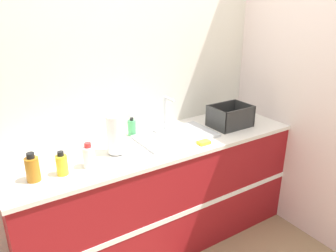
% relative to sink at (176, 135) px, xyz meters
% --- Properties ---
extents(wall_back, '(4.59, 0.06, 2.60)m').
position_rel_sink_xyz_m(wall_back, '(-0.15, 0.33, 0.39)').
color(wall_back, beige).
rests_on(wall_back, ground_plane).
extents(wall_right, '(0.06, 2.61, 2.60)m').
position_rel_sink_xyz_m(wall_right, '(0.97, -0.00, 0.39)').
color(wall_right, silver).
rests_on(wall_right, ground_plane).
extents(counter_cabinet, '(2.21, 0.64, 0.89)m').
position_rel_sink_xyz_m(counter_cabinet, '(-0.15, -0.00, -0.46)').
color(counter_cabinet, maroon).
rests_on(counter_cabinet, ground_plane).
extents(sink, '(0.60, 0.35, 0.29)m').
position_rel_sink_xyz_m(sink, '(0.00, 0.00, 0.00)').
color(sink, silver).
rests_on(sink, counter_cabinet).
extents(paper_towel_roll, '(0.13, 0.13, 0.27)m').
position_rel_sink_xyz_m(paper_towel_roll, '(-0.50, -0.02, 0.12)').
color(paper_towel_roll, '#4C4C51').
rests_on(paper_towel_roll, counter_cabinet).
extents(dish_rack, '(0.33, 0.24, 0.18)m').
position_rel_sink_xyz_m(dish_rack, '(0.51, -0.05, 0.05)').
color(dish_rack, '#2D2D2D').
rests_on(dish_rack, counter_cabinet).
extents(bottle_amber, '(0.08, 0.08, 0.18)m').
position_rel_sink_xyz_m(bottle_amber, '(-1.06, -0.10, 0.06)').
color(bottle_amber, '#B26B19').
rests_on(bottle_amber, counter_cabinet).
extents(bottle_white_spray, '(0.08, 0.08, 0.16)m').
position_rel_sink_xyz_m(bottle_white_spray, '(-0.73, -0.11, 0.05)').
color(bottle_white_spray, white).
rests_on(bottle_white_spray, counter_cabinet).
extents(bottle_yellow, '(0.07, 0.07, 0.15)m').
position_rel_sink_xyz_m(bottle_yellow, '(-0.89, -0.11, 0.05)').
color(bottle_yellow, yellow).
rests_on(bottle_yellow, counter_cabinet).
extents(soap_dispenser, '(0.06, 0.06, 0.14)m').
position_rel_sink_xyz_m(soap_dispenser, '(-0.27, 0.21, 0.05)').
color(soap_dispenser, '#4CB266').
rests_on(soap_dispenser, counter_cabinet).
extents(sponge, '(0.09, 0.06, 0.02)m').
position_rel_sink_xyz_m(sponge, '(0.10, -0.22, -0.01)').
color(sponge, yellow).
rests_on(sponge, counter_cabinet).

